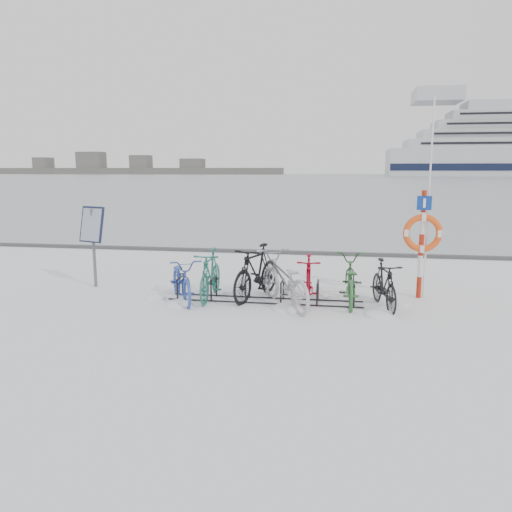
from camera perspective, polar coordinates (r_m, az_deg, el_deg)
ground at (r=10.33m, az=1.00°, el=-5.19°), size 900.00×900.00×0.00m
ice_sheet at (r=164.89m, az=9.25°, el=8.82°), size 400.00×298.00×0.02m
quay_edge at (r=16.05m, az=4.18°, el=0.40°), size 400.00×0.25×0.10m
bike_rack at (r=10.28m, az=1.01°, el=-4.21°), size 4.00×0.48×0.46m
info_board at (r=11.93m, az=-18.22°, el=2.91°), size 0.66×0.41×1.86m
lifebuoy_station at (r=10.85m, az=18.52°, el=2.47°), size 0.79×0.23×4.12m
shoreline at (r=296.79m, az=-15.15°, el=9.56°), size 180.00×12.00×9.50m
bike_0 at (r=10.45m, az=-8.46°, el=-2.44°), size 1.42×1.89×0.95m
bike_1 at (r=10.51m, az=-5.24°, el=-1.96°), size 0.56×1.80×1.07m
bike_2 at (r=10.48m, az=0.04°, el=-1.68°), size 1.13×2.01×1.17m
bike_3 at (r=9.91m, az=3.23°, el=-2.57°), size 1.71×2.18×1.10m
bike_4 at (r=10.27m, az=6.02°, el=-2.50°), size 0.56×1.66×0.98m
bike_5 at (r=10.32m, az=10.68°, el=-2.52°), size 0.68×1.91×1.00m
bike_6 at (r=10.09m, az=14.44°, el=-3.01°), size 0.77×1.68×0.98m
snow_drifts at (r=10.05m, az=2.45°, el=-5.63°), size 5.46×1.77×0.23m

